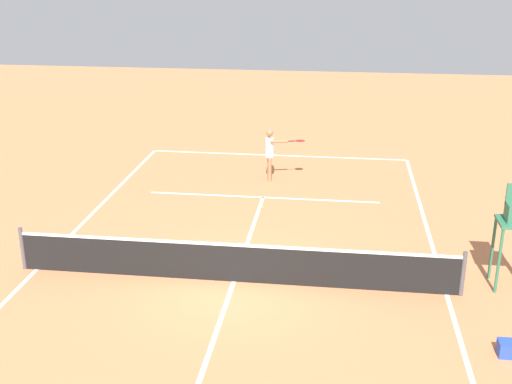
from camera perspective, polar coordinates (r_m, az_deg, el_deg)
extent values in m
plane|color=#D37A4C|center=(15.31, -1.95, -7.82)|extent=(60.00, 60.00, 0.00)
cube|color=white|center=(24.85, 1.91, 3.23)|extent=(9.65, 0.10, 0.01)
cube|color=white|center=(15.35, 16.33, -8.59)|extent=(0.10, 20.68, 0.01)
cube|color=white|center=(16.72, -18.60, -6.41)|extent=(0.10, 20.68, 0.01)
cube|color=white|center=(20.46, 0.62, -0.47)|extent=(7.24, 0.10, 0.01)
cube|color=white|center=(15.30, -1.95, -7.81)|extent=(0.10, 11.37, 0.01)
cylinder|color=#4C4C51|center=(15.17, 17.65, -6.83)|extent=(0.10, 0.10, 1.07)
cylinder|color=#4C4C51|center=(16.63, -19.74, -4.67)|extent=(0.10, 0.10, 1.07)
cube|color=black|center=(15.10, -1.97, -6.29)|extent=(10.25, 0.03, 0.91)
cube|color=white|center=(14.90, -1.99, -4.65)|extent=(10.25, 0.04, 0.06)
cylinder|color=#9E704C|center=(22.02, 1.15, 2.14)|extent=(0.12, 0.12, 0.83)
cylinder|color=#9E704C|center=(21.83, 1.21, 1.98)|extent=(0.12, 0.12, 0.83)
cylinder|color=white|center=(21.71, 1.19, 3.91)|extent=(0.28, 0.28, 0.65)
sphere|color=#9E704C|center=(21.57, 1.20, 5.22)|extent=(0.23, 0.23, 0.23)
cylinder|color=#9E704C|center=(21.87, 1.13, 4.14)|extent=(0.09, 0.09, 0.57)
cylinder|color=#9E704C|center=(21.50, 2.02, 4.44)|extent=(0.58, 0.23, 0.09)
cylinder|color=black|center=(21.57, 3.12, 4.47)|extent=(0.26, 0.10, 0.04)
ellipsoid|color=red|center=(21.62, 3.89, 4.49)|extent=(0.38, 0.35, 0.04)
sphere|color=#CCE033|center=(19.55, 0.54, -1.36)|extent=(0.07, 0.07, 0.07)
cylinder|color=#2D6B4C|center=(15.45, 20.48, -5.69)|extent=(0.07, 0.07, 1.55)
cylinder|color=#2D6B4C|center=(16.07, 19.97, -4.62)|extent=(0.07, 0.07, 1.55)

